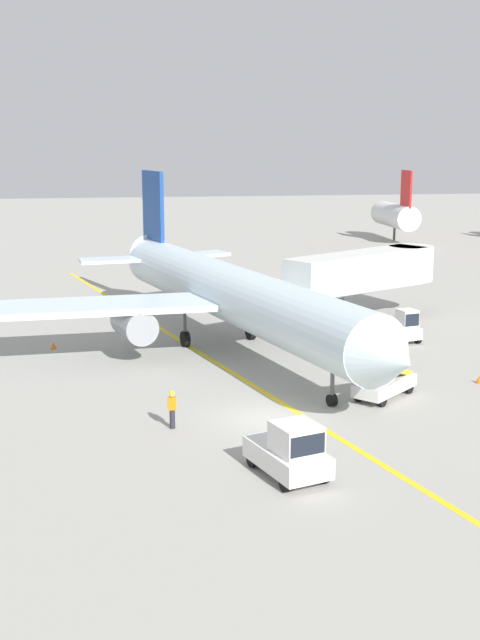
{
  "coord_description": "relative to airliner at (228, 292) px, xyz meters",
  "views": [
    {
      "loc": [
        -6.85,
        -34.24,
        12.19
      ],
      "look_at": [
        0.31,
        9.33,
        2.5
      ],
      "focal_mm": 45.84,
      "sensor_mm": 36.0,
      "label": 1
    }
  ],
  "objects": [
    {
      "name": "safety_cone_nose_left",
      "position": [
        -4.96,
        4.29,
        -3.2
      ],
      "size": [
        0.36,
        0.36,
        0.44
      ],
      "primitive_type": "cone",
      "color": "orange",
      "rests_on": "ground"
    },
    {
      "name": "safety_cone_wingtip_left",
      "position": [
        -10.37,
        1.58,
        -3.2
      ],
      "size": [
        0.36,
        0.36,
        0.44
      ],
      "primitive_type": "cone",
      "color": "orange",
      "rests_on": "ground"
    },
    {
      "name": "ground_plane",
      "position": [
        -0.17,
        -12.86,
        -3.42
      ],
      "size": [
        300.0,
        300.0,
        0.0
      ],
      "primitive_type": "plane",
      "color": "#9E9B93"
    },
    {
      "name": "taxi_line_yellow",
      "position": [
        0.14,
        -7.86,
        -3.41
      ],
      "size": [
        21.53,
        77.21,
        0.01
      ],
      "primitive_type": "cube",
      "rotation": [
        0.0,
        0.0,
        0.27
      ],
      "color": "yellow",
      "rests_on": "ground"
    },
    {
      "name": "jet_bridge",
      "position": [
        10.92,
        6.19,
        0.12
      ],
      "size": [
        12.22,
        8.9,
        4.85
      ],
      "color": "silver",
      "rests_on": "ground"
    },
    {
      "name": "pushback_tug",
      "position": [
        -0.59,
        -19.41,
        -2.42
      ],
      "size": [
        2.9,
        4.01,
        2.2
      ],
      "color": "silver",
      "rests_on": "ground"
    },
    {
      "name": "belt_loader_forward_hold",
      "position": [
        5.99,
        -10.81,
        -2.64
      ],
      "size": [
        4.57,
        4.25,
        2.59
      ],
      "color": "silver",
      "rests_on": "ground"
    },
    {
      "name": "ground_crew_marshaller",
      "position": [
        -4.46,
        -13.46,
        -2.51
      ],
      "size": [
        0.36,
        0.24,
        1.7
      ],
      "color": "#26262D",
      "rests_on": "ground"
    },
    {
      "name": "distant_aircraft_mid_left",
      "position": [
        28.71,
        50.61,
        -0.2
      ],
      "size": [
        3.0,
        10.1,
        8.8
      ],
      "color": "silver",
      "rests_on": "ground"
    },
    {
      "name": "safety_cone_nose_right",
      "position": [
        11.7,
        -9.27,
        -3.2
      ],
      "size": [
        0.36,
        0.36,
        0.44
      ],
      "primitive_type": "cone",
      "color": "orange",
      "rests_on": "ground"
    },
    {
      "name": "baggage_tug_by_cargo_door",
      "position": [
        6.74,
        -5.33,
        -2.49
      ],
      "size": [
        2.01,
        2.69,
        2.1
      ],
      "color": "silver",
      "rests_on": "ground"
    },
    {
      "name": "airliner",
      "position": [
        0.0,
        0.0,
        0.0
      ],
      "size": [
        27.84,
        34.78,
        10.1
      ],
      "color": "silver",
      "rests_on": "ground"
    },
    {
      "name": "baggage_tug_near_wing",
      "position": [
        11.01,
        -0.18,
        -2.49
      ],
      "size": [
        1.81,
        2.63,
        2.1
      ],
      "color": "silver",
      "rests_on": "ground"
    }
  ]
}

